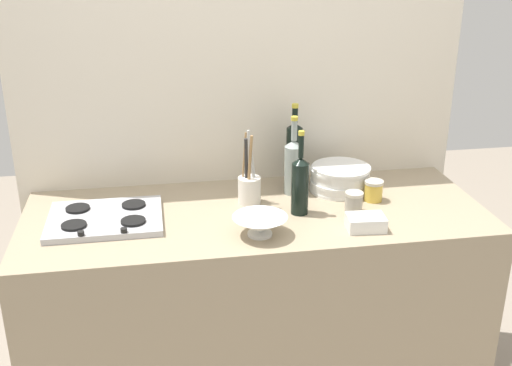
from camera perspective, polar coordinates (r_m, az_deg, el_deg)
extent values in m
cube|color=tan|center=(2.67, 0.00, -11.43)|extent=(1.80, 0.70, 0.90)
cube|color=beige|center=(2.72, -1.36, 5.19)|extent=(1.90, 0.06, 2.27)
cube|color=#B2B2B7|center=(2.43, -13.55, -3.17)|extent=(0.42, 0.33, 0.02)
cylinder|color=black|center=(2.36, -16.24, -3.71)|extent=(0.09, 0.09, 0.01)
cylinder|color=black|center=(2.35, -11.11, -3.41)|extent=(0.09, 0.09, 0.01)
cylinder|color=black|center=(2.50, -15.91, -2.24)|extent=(0.09, 0.09, 0.01)
cylinder|color=black|center=(2.48, -11.07, -1.94)|extent=(0.09, 0.09, 0.01)
cylinder|color=black|center=(2.29, -15.64, -4.44)|extent=(0.02, 0.02, 0.02)
cylinder|color=black|center=(2.28, -11.93, -4.23)|extent=(0.02, 0.02, 0.02)
cylinder|color=white|center=(2.67, 7.51, -0.53)|extent=(0.24, 0.24, 0.01)
cylinder|color=white|center=(2.67, 7.54, -0.28)|extent=(0.24, 0.24, 0.01)
cylinder|color=white|center=(2.66, 7.58, -0.06)|extent=(0.24, 0.24, 0.01)
cylinder|color=white|center=(2.65, 7.56, 0.17)|extent=(0.24, 0.24, 0.01)
cylinder|color=white|center=(2.66, 7.66, 0.47)|extent=(0.24, 0.24, 0.01)
cylinder|color=white|center=(2.65, 7.68, 0.71)|extent=(0.24, 0.24, 0.01)
cylinder|color=white|center=(2.65, 7.66, 0.95)|extent=(0.24, 0.24, 0.01)
cylinder|color=white|center=(2.64, 7.59, 1.19)|extent=(0.24, 0.24, 0.01)
cylinder|color=white|center=(2.63, 7.76, 1.39)|extent=(0.24, 0.24, 0.01)
cylinder|color=black|center=(2.40, 4.02, -0.52)|extent=(0.07, 0.07, 0.20)
cone|color=black|center=(2.36, 4.09, 2.04)|extent=(0.07, 0.07, 0.02)
cylinder|color=black|center=(2.34, 4.13, 3.33)|extent=(0.02, 0.02, 0.09)
cylinder|color=gold|center=(2.33, 4.16, 4.55)|extent=(0.02, 0.02, 0.02)
cylinder|color=black|center=(2.66, 3.47, 2.38)|extent=(0.07, 0.07, 0.25)
cone|color=black|center=(2.62, 3.54, 5.24)|extent=(0.07, 0.07, 0.02)
cylinder|color=black|center=(2.61, 3.57, 6.17)|extent=(0.02, 0.02, 0.06)
cylinder|color=gold|center=(2.60, 3.59, 7.03)|extent=(0.03, 0.03, 0.02)
cylinder|color=gray|center=(2.59, 3.41, 1.19)|extent=(0.08, 0.08, 0.20)
cone|color=gray|center=(2.55, 3.47, 3.62)|extent=(0.08, 0.08, 0.03)
cylinder|color=gray|center=(2.53, 3.50, 4.80)|extent=(0.02, 0.02, 0.08)
cylinder|color=gold|center=(2.52, 3.53, 5.89)|extent=(0.03, 0.03, 0.02)
cylinder|color=white|center=(2.26, 0.35, -4.63)|extent=(0.09, 0.09, 0.01)
cone|color=white|center=(2.25, 0.35, -3.80)|extent=(0.20, 0.20, 0.06)
cube|color=white|center=(2.33, 9.95, -3.57)|extent=(0.15, 0.11, 0.05)
cylinder|color=silver|center=(2.50, -0.61, -0.68)|extent=(0.09, 0.09, 0.11)
cylinder|color=#997247|center=(2.48, -1.12, 1.84)|extent=(0.03, 0.03, 0.24)
cylinder|color=#997247|center=(2.44, -0.58, 1.59)|extent=(0.02, 0.03, 0.25)
cylinder|color=#262626|center=(2.46, -0.89, 1.55)|extent=(0.02, 0.04, 0.24)
cylinder|color=#B7B7B2|center=(2.47, -0.46, 1.88)|extent=(0.04, 0.04, 0.26)
cylinder|color=gold|center=(2.58, 10.63, -0.81)|extent=(0.07, 0.07, 0.07)
cylinder|color=beige|center=(2.56, 10.70, 0.07)|extent=(0.08, 0.08, 0.01)
cylinder|color=#9E998C|center=(2.46, 8.88, -1.88)|extent=(0.07, 0.07, 0.07)
cylinder|color=beige|center=(2.44, 8.94, -0.99)|extent=(0.07, 0.07, 0.01)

